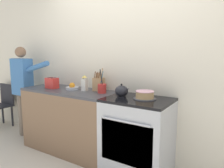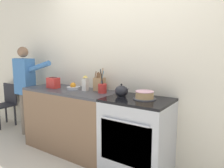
# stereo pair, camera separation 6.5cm
# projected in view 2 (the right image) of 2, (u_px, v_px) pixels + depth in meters

# --- Properties ---
(wall_back) EXTENTS (8.00, 0.04, 2.60)m
(wall_back) POSITION_uv_depth(u_px,v_px,m) (125.00, 64.00, 2.95)
(wall_back) COLOR silver
(wall_back) RESTS_ON ground_plane
(counter_cabinet) EXTENTS (1.43, 0.59, 0.92)m
(counter_cabinet) POSITION_uv_depth(u_px,v_px,m) (71.00, 120.00, 3.24)
(counter_cabinet) COLOR brown
(counter_cabinet) RESTS_ON ground_plane
(stove_range) EXTENTS (0.78, 0.62, 0.92)m
(stove_range) POSITION_uv_depth(u_px,v_px,m) (137.00, 136.00, 2.63)
(stove_range) COLOR #B7BABF
(stove_range) RESTS_ON ground_plane
(layer_cake) EXTENTS (0.27, 0.27, 0.09)m
(layer_cake) POSITION_uv_depth(u_px,v_px,m) (144.00, 95.00, 2.54)
(layer_cake) COLOR #4C4C51
(layer_cake) RESTS_ON stove_range
(tea_kettle) EXTENTS (0.20, 0.16, 0.16)m
(tea_kettle) POSITION_uv_depth(u_px,v_px,m) (122.00, 91.00, 2.67)
(tea_kettle) COLOR #232328
(tea_kettle) RESTS_ON stove_range
(knife_block) EXTENTS (0.13, 0.13, 0.28)m
(knife_block) POSITION_uv_depth(u_px,v_px,m) (99.00, 84.00, 3.06)
(knife_block) COLOR tan
(knife_block) RESTS_ON counter_cabinet
(utensil_crock) EXTENTS (0.12, 0.12, 0.33)m
(utensil_crock) POSITION_uv_depth(u_px,v_px,m) (102.00, 88.00, 2.90)
(utensil_crock) COLOR red
(utensil_crock) RESTS_ON counter_cabinet
(fruit_bowl) EXTENTS (0.19, 0.19, 0.10)m
(fruit_bowl) POSITION_uv_depth(u_px,v_px,m) (73.00, 87.00, 3.17)
(fruit_bowl) COLOR #B7BABF
(fruit_bowl) RESTS_ON counter_cabinet
(toaster) EXTENTS (0.19, 0.12, 0.16)m
(toaster) POSITION_uv_depth(u_px,v_px,m) (53.00, 83.00, 3.28)
(toaster) COLOR red
(toaster) RESTS_ON counter_cabinet
(milk_carton) EXTENTS (0.07, 0.07, 0.22)m
(milk_carton) POSITION_uv_depth(u_px,v_px,m) (85.00, 83.00, 3.05)
(milk_carton) COLOR white
(milk_carton) RESTS_ON counter_cabinet
(person_baker) EXTENTS (0.90, 0.20, 1.54)m
(person_baker) POSITION_uv_depth(u_px,v_px,m) (25.00, 84.00, 3.72)
(person_baker) COLOR #7A6B5B
(person_baker) RESTS_ON ground_plane
(dining_chair) EXTENTS (0.40, 0.40, 0.82)m
(dining_chair) POSITION_uv_depth(u_px,v_px,m) (6.00, 102.00, 4.31)
(dining_chair) COLOR #232328
(dining_chair) RESTS_ON ground_plane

